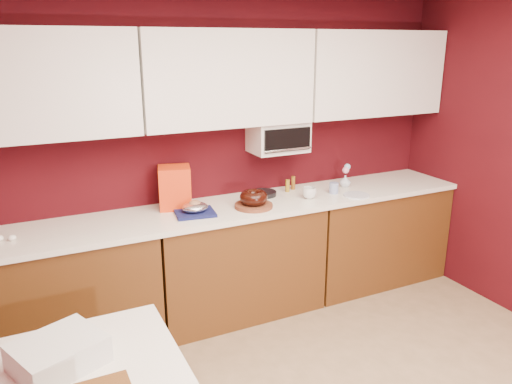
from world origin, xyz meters
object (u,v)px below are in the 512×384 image
object	(u,v)px
foil_ham_nest	(195,207)
pandoro_box	(175,187)
toaster_oven	(278,136)
bundt_cake	(254,197)
blue_jar	(334,188)
newspaper_stack	(58,353)
coffee_mug	(309,192)
flower_vase	(345,180)

from	to	relation	value
foil_ham_nest	pandoro_box	distance (m)	0.25
toaster_oven	foil_ham_nest	world-z (taller)	toaster_oven
bundt_cake	blue_jar	xyz separation A→B (m)	(0.76, 0.04, -0.03)
foil_ham_nest	pandoro_box	bearing A→B (deg)	110.79
toaster_oven	newspaper_stack	bearing A→B (deg)	-141.93
coffee_mug	foil_ham_nest	bearing A→B (deg)	178.20
blue_jar	coffee_mug	bearing A→B (deg)	-173.12
pandoro_box	flower_vase	xyz separation A→B (m)	(1.50, -0.09, -0.10)
blue_jar	flower_vase	xyz separation A→B (m)	(0.20, 0.12, 0.01)
coffee_mug	bundt_cake	bearing A→B (deg)	-178.50
toaster_oven	flower_vase	distance (m)	0.75
bundt_cake	pandoro_box	size ratio (longest dim) A/B	0.67
foil_ham_nest	coffee_mug	xyz separation A→B (m)	(0.96, -0.03, -0.00)
pandoro_box	blue_jar	world-z (taller)	pandoro_box
bundt_cake	blue_jar	bearing A→B (deg)	3.34
toaster_oven	newspaper_stack	xyz separation A→B (m)	(-1.86, -1.46, -0.56)
bundt_cake	foil_ham_nest	world-z (taller)	bundt_cake
foil_ham_nest	newspaper_stack	bearing A→B (deg)	-130.61
foil_ham_nest	blue_jar	xyz separation A→B (m)	(1.21, 0.00, -0.01)
newspaper_stack	pandoro_box	bearing A→B (deg)	55.95
coffee_mug	newspaper_stack	world-z (taller)	coffee_mug
bundt_cake	blue_jar	distance (m)	0.76
bundt_cake	flower_vase	world-z (taller)	bundt_cake
bundt_cake	newspaper_stack	size ratio (longest dim) A/B	0.60
toaster_oven	foil_ham_nest	distance (m)	0.93
blue_jar	newspaper_stack	bearing A→B (deg)	-151.48
coffee_mug	blue_jar	size ratio (longest dim) A/B	1.19
flower_vase	newspaper_stack	bearing A→B (deg)	-151.27
toaster_oven	newspaper_stack	world-z (taller)	toaster_oven
blue_jar	toaster_oven	bearing A→B (deg)	152.06
toaster_oven	bundt_cake	distance (m)	0.59
pandoro_box	blue_jar	xyz separation A→B (m)	(1.30, -0.21, -0.11)
pandoro_box	flower_vase	world-z (taller)	pandoro_box
foil_ham_nest	flower_vase	size ratio (longest dim) A/B	1.67
bundt_cake	newspaper_stack	xyz separation A→B (m)	(-1.51, -1.19, -0.17)
toaster_oven	blue_jar	xyz separation A→B (m)	(0.41, -0.22, -0.43)
pandoro_box	foil_ham_nest	bearing A→B (deg)	-53.89
coffee_mug	pandoro_box	bearing A→B (deg)	166.84
coffee_mug	blue_jar	xyz separation A→B (m)	(0.26, 0.03, -0.01)
bundt_cake	pandoro_box	world-z (taller)	pandoro_box
bundt_cake	coffee_mug	size ratio (longest dim) A/B	1.96
blue_jar	flower_vase	distance (m)	0.23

